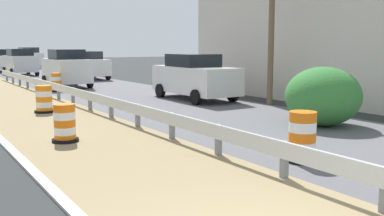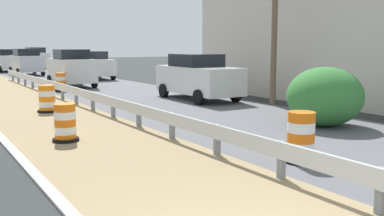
{
  "view_description": "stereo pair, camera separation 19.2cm",
  "coord_description": "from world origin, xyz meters",
  "px_view_note": "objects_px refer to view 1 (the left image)",
  "views": [
    {
      "loc": [
        -3.18,
        -3.32,
        2.45
      ],
      "look_at": [
        2.97,
        6.09,
        0.82
      ],
      "focal_mm": 40.71,
      "sensor_mm": 36.0,
      "label": 1
    },
    {
      "loc": [
        -3.02,
        -3.43,
        2.45
      ],
      "look_at": [
        2.97,
        6.09,
        0.82
      ],
      "focal_mm": 40.71,
      "sensor_mm": 36.0,
      "label": 2
    }
  ],
  "objects_px": {
    "traffic_barrel_far": "(56,83)",
    "car_lead_near_lane": "(20,62)",
    "car_trailing_near_lane": "(88,65)",
    "utility_pole_near": "(272,1)",
    "traffic_barrel_close": "(65,125)",
    "car_lead_far_lane": "(1,60)",
    "car_distant_a": "(195,77)",
    "car_trailing_far_lane": "(66,68)",
    "traffic_barrel_nearest": "(302,139)",
    "traffic_barrel_mid": "(44,100)",
    "car_mid_far_lane": "(30,58)"
  },
  "relations": [
    {
      "from": "traffic_barrel_far",
      "to": "car_lead_near_lane",
      "type": "height_order",
      "value": "car_lead_near_lane"
    },
    {
      "from": "car_trailing_near_lane",
      "to": "utility_pole_near",
      "type": "relative_size",
      "value": 0.57
    },
    {
      "from": "traffic_barrel_close",
      "to": "car_lead_near_lane",
      "type": "height_order",
      "value": "car_lead_near_lane"
    },
    {
      "from": "car_lead_near_lane",
      "to": "car_lead_far_lane",
      "type": "xyz_separation_m",
      "value": [
        -0.5,
        5.92,
        -0.04
      ]
    },
    {
      "from": "traffic_barrel_close",
      "to": "car_distant_a",
      "type": "xyz_separation_m",
      "value": [
        7.62,
        5.51,
        0.59
      ]
    },
    {
      "from": "traffic_barrel_close",
      "to": "car_trailing_far_lane",
      "type": "relative_size",
      "value": 0.23
    },
    {
      "from": "traffic_barrel_far",
      "to": "utility_pole_near",
      "type": "height_order",
      "value": "utility_pole_near"
    },
    {
      "from": "car_lead_near_lane",
      "to": "car_trailing_far_lane",
      "type": "relative_size",
      "value": 1.01
    },
    {
      "from": "car_trailing_far_lane",
      "to": "traffic_barrel_close",
      "type": "bearing_deg",
      "value": 163.46
    },
    {
      "from": "traffic_barrel_far",
      "to": "car_distant_a",
      "type": "xyz_separation_m",
      "value": [
        4.31,
        -6.78,
        0.58
      ]
    },
    {
      "from": "car_lead_near_lane",
      "to": "car_lead_far_lane",
      "type": "bearing_deg",
      "value": 3.61
    },
    {
      "from": "traffic_barrel_close",
      "to": "car_lead_far_lane",
      "type": "bearing_deg",
      "value": 82.97
    },
    {
      "from": "car_trailing_far_lane",
      "to": "car_distant_a",
      "type": "relative_size",
      "value": 0.89
    },
    {
      "from": "traffic_barrel_nearest",
      "to": "car_trailing_far_lane",
      "type": "bearing_deg",
      "value": 87.14
    },
    {
      "from": "car_distant_a",
      "to": "traffic_barrel_mid",
      "type": "bearing_deg",
      "value": -87.26
    },
    {
      "from": "car_lead_near_lane",
      "to": "car_lead_far_lane",
      "type": "relative_size",
      "value": 0.89
    },
    {
      "from": "car_lead_near_lane",
      "to": "car_mid_far_lane",
      "type": "height_order",
      "value": "car_mid_far_lane"
    },
    {
      "from": "car_lead_near_lane",
      "to": "car_trailing_far_lane",
      "type": "distance_m",
      "value": 12.28
    },
    {
      "from": "car_trailing_near_lane",
      "to": "traffic_barrel_far",
      "type": "bearing_deg",
      "value": -29.47
    },
    {
      "from": "traffic_barrel_close",
      "to": "car_lead_near_lane",
      "type": "bearing_deg",
      "value": 80.41
    },
    {
      "from": "car_mid_far_lane",
      "to": "car_trailing_near_lane",
      "type": "bearing_deg",
      "value": -0.71
    },
    {
      "from": "car_trailing_near_lane",
      "to": "car_lead_far_lane",
      "type": "xyz_separation_m",
      "value": [
        -3.77,
        12.91,
        0.04
      ]
    },
    {
      "from": "car_distant_a",
      "to": "utility_pole_near",
      "type": "bearing_deg",
      "value": 27.2
    },
    {
      "from": "traffic_barrel_mid",
      "to": "traffic_barrel_far",
      "type": "height_order",
      "value": "traffic_barrel_mid"
    },
    {
      "from": "car_lead_near_lane",
      "to": "car_mid_far_lane",
      "type": "bearing_deg",
      "value": -17.6
    },
    {
      "from": "car_trailing_far_lane",
      "to": "car_distant_a",
      "type": "distance_m",
      "value": 9.59
    },
    {
      "from": "car_mid_far_lane",
      "to": "utility_pole_near",
      "type": "relative_size",
      "value": 0.57
    },
    {
      "from": "car_trailing_far_lane",
      "to": "car_distant_a",
      "type": "bearing_deg",
      "value": -160.65
    },
    {
      "from": "traffic_barrel_mid",
      "to": "car_trailing_near_lane",
      "type": "height_order",
      "value": "car_trailing_near_lane"
    },
    {
      "from": "traffic_barrel_close",
      "to": "utility_pole_near",
      "type": "bearing_deg",
      "value": 14.03
    },
    {
      "from": "car_trailing_far_lane",
      "to": "traffic_barrel_far",
      "type": "bearing_deg",
      "value": 152.12
    },
    {
      "from": "traffic_barrel_mid",
      "to": "car_trailing_far_lane",
      "type": "xyz_separation_m",
      "value": [
        3.73,
        9.33,
        0.65
      ]
    },
    {
      "from": "utility_pole_near",
      "to": "car_trailing_far_lane",
      "type": "bearing_deg",
      "value": 110.64
    },
    {
      "from": "car_lead_far_lane",
      "to": "car_trailing_far_lane",
      "type": "xyz_separation_m",
      "value": [
        0.54,
        -18.19,
        0.06
      ]
    },
    {
      "from": "traffic_barrel_far",
      "to": "traffic_barrel_mid",
      "type": "bearing_deg",
      "value": -109.33
    },
    {
      "from": "car_distant_a",
      "to": "utility_pole_near",
      "type": "relative_size",
      "value": 0.59
    },
    {
      "from": "traffic_barrel_nearest",
      "to": "car_lead_far_lane",
      "type": "distance_m",
      "value": 37.45
    },
    {
      "from": "traffic_barrel_close",
      "to": "car_mid_far_lane",
      "type": "bearing_deg",
      "value": 78.36
    },
    {
      "from": "traffic_barrel_far",
      "to": "car_trailing_near_lane",
      "type": "xyz_separation_m",
      "value": [
        4.51,
        7.6,
        0.56
      ]
    },
    {
      "from": "traffic_barrel_far",
      "to": "car_mid_far_lane",
      "type": "relative_size",
      "value": 0.22
    },
    {
      "from": "car_trailing_near_lane",
      "to": "car_distant_a",
      "type": "distance_m",
      "value": 14.38
    },
    {
      "from": "traffic_barrel_mid",
      "to": "traffic_barrel_close",
      "type": "bearing_deg",
      "value": -99.14
    },
    {
      "from": "car_lead_near_lane",
      "to": "car_distant_a",
      "type": "bearing_deg",
      "value": -173.02
    },
    {
      "from": "car_mid_far_lane",
      "to": "car_trailing_far_lane",
      "type": "bearing_deg",
      "value": -8.47
    },
    {
      "from": "car_mid_far_lane",
      "to": "car_trailing_far_lane",
      "type": "distance_m",
      "value": 23.82
    },
    {
      "from": "car_lead_far_lane",
      "to": "car_trailing_near_lane",
      "type": "bearing_deg",
      "value": -165.88
    },
    {
      "from": "traffic_barrel_nearest",
      "to": "car_mid_far_lane",
      "type": "height_order",
      "value": "car_mid_far_lane"
    },
    {
      "from": "utility_pole_near",
      "to": "car_lead_near_lane",
      "type": "bearing_deg",
      "value": 100.77
    },
    {
      "from": "traffic_barrel_mid",
      "to": "traffic_barrel_far",
      "type": "xyz_separation_m",
      "value": [
        2.46,
        7.01,
        -0.0
      ]
    },
    {
      "from": "car_trailing_near_lane",
      "to": "car_mid_far_lane",
      "type": "relative_size",
      "value": 1.0
    }
  ]
}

